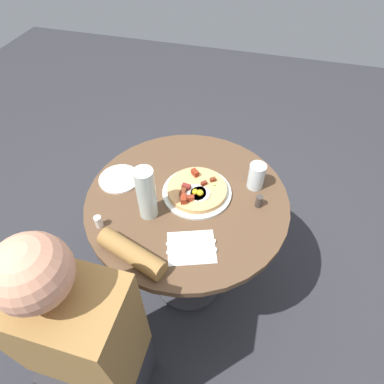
{
  "coord_description": "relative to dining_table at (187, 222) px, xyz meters",
  "views": [
    {
      "loc": [
        -0.25,
        0.83,
        1.7
      ],
      "look_at": [
        -0.02,
        -0.02,
        0.73
      ],
      "focal_mm": 30.16,
      "sensor_mm": 36.0,
      "label": 1
    }
  ],
  "objects": [
    {
      "name": "ground_plane",
      "position": [
        0.0,
        0.0,
        -0.55
      ],
      "size": [
        6.0,
        6.0,
        0.0
      ],
      "primitive_type": "plane",
      "color": "#2D2D33"
    },
    {
      "name": "dining_table",
      "position": [
        0.0,
        0.0,
        0.0
      ],
      "size": [
        0.83,
        0.83,
        0.71
      ],
      "color": "brown",
      "rests_on": "ground_plane"
    },
    {
      "name": "person_seated",
      "position": [
        0.19,
        0.58,
        -0.04
      ],
      "size": [
        0.41,
        0.48,
        1.14
      ],
      "color": "#2D2D33",
      "rests_on": "ground_plane"
    },
    {
      "name": "pizza_plate",
      "position": [
        -0.03,
        -0.03,
        0.17
      ],
      "size": [
        0.28,
        0.28,
        0.01
      ],
      "primitive_type": "cylinder",
      "color": "silver",
      "rests_on": "dining_table"
    },
    {
      "name": "breakfast_pizza",
      "position": [
        -0.03,
        -0.03,
        0.19
      ],
      "size": [
        0.24,
        0.24,
        0.05
      ],
      "color": "tan",
      "rests_on": "pizza_plate"
    },
    {
      "name": "bread_plate",
      "position": [
        0.31,
        -0.02,
        0.17
      ],
      "size": [
        0.17,
        0.17,
        0.01
      ],
      "primitive_type": "cylinder",
      "color": "white",
      "rests_on": "dining_table"
    },
    {
      "name": "napkin",
      "position": [
        -0.08,
        0.23,
        0.17
      ],
      "size": [
        0.21,
        0.19,
        0.0
      ],
      "primitive_type": "cube",
      "rotation": [
        0.0,
        0.0,
        0.34
      ],
      "color": "white",
      "rests_on": "dining_table"
    },
    {
      "name": "fork",
      "position": [
        -0.07,
        0.21,
        0.17
      ],
      "size": [
        0.17,
        0.07,
        0.0
      ],
      "primitive_type": "cube",
      "rotation": [
        0.0,
        0.0,
        0.34
      ],
      "color": "silver",
      "rests_on": "napkin"
    },
    {
      "name": "knife",
      "position": [
        -0.09,
        0.24,
        0.17
      ],
      "size": [
        0.17,
        0.07,
        0.0
      ],
      "primitive_type": "cube",
      "rotation": [
        0.0,
        0.0,
        0.34
      ],
      "color": "silver",
      "rests_on": "napkin"
    },
    {
      "name": "water_glass",
      "position": [
        -0.26,
        -0.14,
        0.23
      ],
      "size": [
        0.07,
        0.07,
        0.12
      ],
      "primitive_type": "cylinder",
      "color": "silver",
      "rests_on": "dining_table"
    },
    {
      "name": "water_bottle",
      "position": [
        0.12,
        0.12,
        0.28
      ],
      "size": [
        0.07,
        0.07,
        0.23
      ],
      "primitive_type": "cylinder",
      "color": "silver",
      "rests_on": "dining_table"
    },
    {
      "name": "salt_shaker",
      "position": [
        0.28,
        0.22,
        0.19
      ],
      "size": [
        0.03,
        0.03,
        0.05
      ],
      "primitive_type": "cylinder",
      "color": "white",
      "rests_on": "dining_table"
    },
    {
      "name": "pepper_shaker",
      "position": [
        -0.28,
        -0.03,
        0.19
      ],
      "size": [
        0.03,
        0.03,
        0.05
      ],
      "primitive_type": "cylinder",
      "color": "#3F3833",
      "rests_on": "dining_table"
    }
  ]
}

